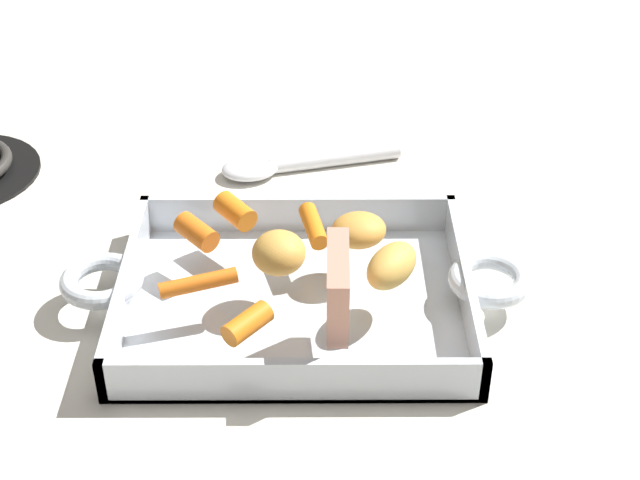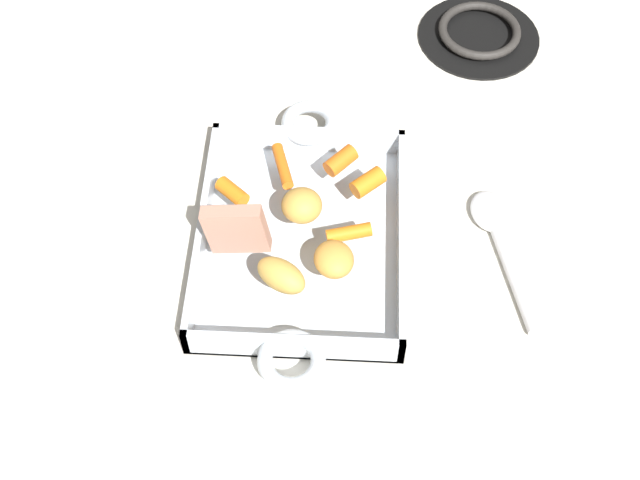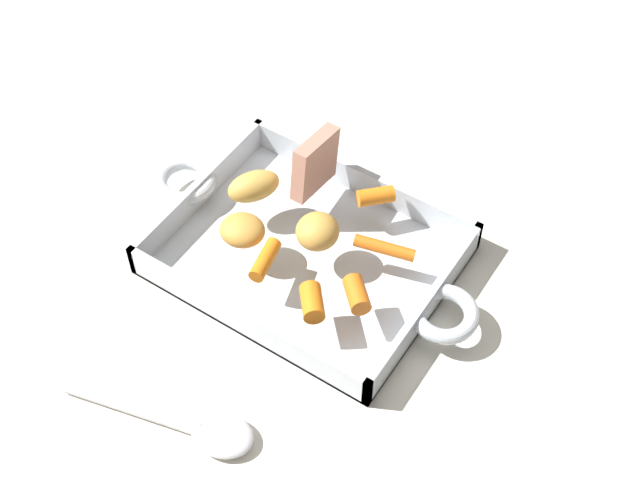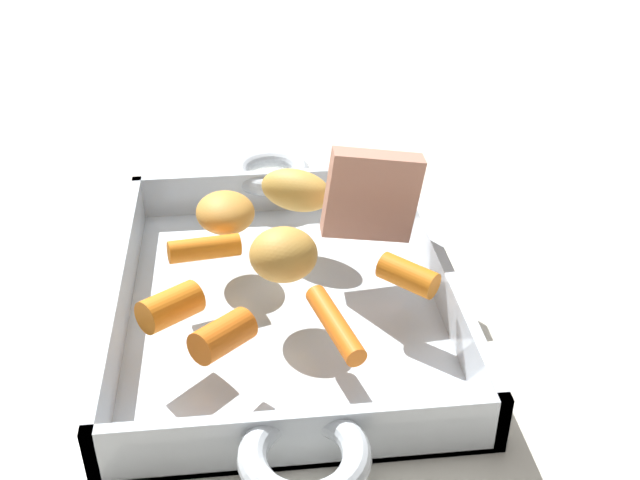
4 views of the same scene
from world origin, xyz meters
The scene contains 12 objects.
ground_plane centered at (0.00, 0.00, 0.00)m, with size 2.00×2.00×0.00m, color silver.
roasting_dish centered at (0.00, 0.00, 0.01)m, with size 0.43×0.25×0.04m.
roast_slice_thin centered at (-0.04, 0.07, 0.08)m, with size 0.02×0.07×0.07m, color tan.
baby_carrot_northwest centered at (0.06, -0.08, 0.05)m, with size 0.02×0.02×0.04m, color orange.
baby_carrot_southwest centered at (0.04, 0.09, 0.05)m, with size 0.02×0.02×0.04m, color orange.
baby_carrot_southeast centered at (0.08, 0.03, 0.05)m, with size 0.01×0.01×0.07m, color orange.
baby_carrot_center_right centered at (-0.02, -0.06, 0.05)m, with size 0.02×0.02×0.05m, color orange.
baby_carrot_northeast centered at (0.09, -0.04, 0.05)m, with size 0.02×0.02×0.04m, color orange.
potato_near_roast centered at (0.01, 0.00, 0.06)m, with size 0.05×0.05×0.04m, color gold.
potato_halved centered at (-0.08, 0.02, 0.06)m, with size 0.06×0.04×0.03m, color gold.
potato_whole centered at (-0.06, -0.04, 0.06)m, with size 0.05×0.05×0.03m, color gold.
serving_spoon centered at (0.01, -0.24, 0.01)m, with size 0.21×0.08×0.02m.
Camera 3 is at (0.36, -0.52, 0.82)m, focal length 50.48 mm.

